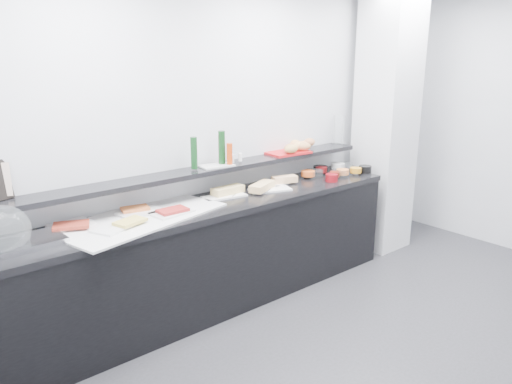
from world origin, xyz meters
TOP-DOWN VIEW (x-y plane):
  - ground at (0.00, 0.00)m, footprint 5.00×5.00m
  - back_wall at (0.00, 2.00)m, footprint 5.00×0.02m
  - column at (1.50, 1.65)m, footprint 0.50×0.50m
  - buffet_cabinet at (-0.70, 1.70)m, footprint 3.60×0.60m
  - counter_top at (-0.70, 1.70)m, footprint 3.62×0.62m
  - wall_shelf at (-0.70, 1.88)m, footprint 3.60×0.25m
  - cloche_base at (-2.13, 1.69)m, footprint 0.45×0.31m
  - linen_runner at (-1.33, 1.71)m, footprint 1.35×0.86m
  - platter_meat_a at (-1.80, 1.85)m, footprint 0.30×0.22m
  - food_meat_a at (-1.82, 1.78)m, footprint 0.28×0.23m
  - platter_salmon at (-1.29, 1.79)m, footprint 0.33×0.23m
  - food_salmon at (-1.31, 1.84)m, footprint 0.22×0.17m
  - platter_cheese at (-1.59, 1.60)m, footprint 0.34×0.29m
  - food_cheese at (-1.48, 1.59)m, footprint 0.24×0.19m
  - platter_meat_b at (-1.12, 1.64)m, footprint 0.33×0.24m
  - food_meat_b at (-1.12, 1.62)m, footprint 0.22×0.14m
  - sandwich_plate_left at (-0.53, 1.77)m, footprint 0.39×0.21m
  - sandwich_food_left at (-0.47, 1.80)m, footprint 0.29×0.12m
  - tongs_left at (-0.44, 1.74)m, footprint 0.14×0.09m
  - sandwich_plate_mid at (-0.10, 1.68)m, footprint 0.40×0.27m
  - sandwich_food_mid at (-0.17, 1.71)m, footprint 0.32×0.22m
  - tongs_mid at (-0.18, 1.62)m, footprint 0.14×0.08m
  - sandwich_plate_right at (0.14, 1.80)m, footprint 0.35×0.21m
  - sandwich_food_right at (0.15, 1.76)m, footprint 0.25×0.16m
  - tongs_right at (0.21, 1.72)m, footprint 0.14×0.08m
  - bowl_glass_fruit at (0.55, 1.77)m, footprint 0.19×0.19m
  - fill_glass_fruit at (0.48, 1.78)m, footprint 0.14×0.14m
  - bowl_black_jam at (0.73, 1.85)m, footprint 0.19×0.19m
  - fill_black_jam at (0.70, 1.81)m, footprint 0.14×0.14m
  - bowl_glass_cream at (1.03, 1.78)m, footprint 0.22×0.22m
  - fill_glass_cream at (0.97, 1.82)m, footprint 0.15×0.15m
  - bowl_red_jam at (0.56, 1.55)m, footprint 0.13×0.13m
  - fill_red_jam at (0.65, 1.59)m, footprint 0.11×0.11m
  - bowl_glass_salmon at (0.76, 1.62)m, footprint 0.18×0.18m
  - fill_glass_salmon at (0.79, 1.61)m, footprint 0.13×0.13m
  - bowl_black_fruit at (1.09, 1.57)m, footprint 0.15×0.15m
  - fill_black_fruit at (0.94, 1.57)m, footprint 0.15×0.15m
  - condiment_tray at (-0.54, 1.87)m, footprint 0.30×0.21m
  - bottle_green_a at (-0.75, 1.87)m, footprint 0.07×0.07m
  - bottle_brown at (-0.47, 1.88)m, footprint 0.07×0.07m
  - bottle_green_b at (-0.47, 1.88)m, footprint 0.07×0.07m
  - bottle_hot at (-0.43, 1.82)m, footprint 0.05×0.05m
  - shaker_salt at (-0.38, 1.85)m, footprint 0.05×0.05m
  - shaker_pepper at (-0.29, 1.86)m, footprint 0.04×0.04m
  - bread_tray at (0.30, 1.89)m, footprint 0.43×0.32m
  - bread_roll_n at (0.48, 1.96)m, footprint 0.12×0.08m
  - bread_roll_ne at (0.65, 1.93)m, footprint 0.16×0.11m
  - bread_roll_sw at (0.26, 1.79)m, footprint 0.16×0.10m
  - bread_roll_s at (0.40, 1.84)m, footprint 0.14×0.11m
  - bread_roll_se at (0.44, 1.81)m, footprint 0.18×0.15m
  - bread_roll_midw at (0.29, 1.84)m, footprint 0.15×0.11m
  - bread_roll_mide at (0.47, 1.86)m, footprint 0.14×0.09m
  - carafe at (1.05, 1.90)m, footprint 0.15×0.15m

SIDE VIEW (x-z plane):
  - ground at x=0.00m, z-range 0.00..0.00m
  - buffet_cabinet at x=-0.70m, z-range 0.00..0.85m
  - counter_top at x=-0.70m, z-range 0.85..0.90m
  - linen_runner at x=-1.33m, z-range 0.90..0.91m
  - sandwich_plate_left at x=-0.53m, z-range 0.90..0.91m
  - sandwich_plate_mid at x=-0.10m, z-range 0.90..0.91m
  - sandwich_plate_right at x=0.14m, z-range 0.90..0.91m
  - tongs_left at x=-0.44m, z-range 0.92..0.92m
  - tongs_mid at x=-0.18m, z-range 0.92..0.92m
  - tongs_right at x=0.21m, z-range 0.92..0.92m
  - cloche_base at x=-2.13m, z-range 0.90..0.94m
  - platter_meat_a at x=-1.80m, z-range 0.92..0.93m
  - platter_salmon at x=-1.29m, z-range 0.92..0.93m
  - platter_cheese at x=-1.59m, z-range 0.92..0.93m
  - platter_meat_b at x=-1.12m, z-range 0.92..0.93m
  - bowl_glass_fruit at x=0.55m, z-range 0.90..0.97m
  - bowl_black_jam at x=0.73m, z-range 0.90..0.97m
  - bowl_glass_cream at x=1.03m, z-range 0.90..0.97m
  - bowl_red_jam at x=0.56m, z-range 0.90..0.97m
  - bowl_glass_salmon at x=0.76m, z-range 0.90..0.97m
  - bowl_black_fruit at x=1.09m, z-range 0.90..0.97m
  - food_meat_a at x=-1.82m, z-range 0.93..0.95m
  - food_salmon at x=-1.31m, z-range 0.93..0.95m
  - food_cheese at x=-1.48m, z-range 0.93..0.95m
  - food_meat_b at x=-1.12m, z-range 0.93..0.95m
  - sandwich_food_left at x=-0.47m, z-range 0.91..0.97m
  - sandwich_food_mid at x=-0.17m, z-range 0.91..0.97m
  - sandwich_food_right at x=0.15m, z-range 0.91..0.97m
  - fill_glass_fruit at x=0.48m, z-range 0.92..0.97m
  - fill_black_jam at x=0.70m, z-range 0.92..0.97m
  - fill_glass_cream at x=0.97m, z-range 0.92..0.97m
  - fill_red_jam at x=0.65m, z-range 0.92..0.97m
  - fill_glass_salmon at x=0.79m, z-range 0.92..0.97m
  - fill_black_fruit at x=0.94m, z-range 0.92..0.97m
  - wall_shelf at x=-0.70m, z-range 1.11..1.15m
  - condiment_tray at x=-0.54m, z-range 1.15..1.16m
  - bread_tray at x=0.30m, z-range 1.15..1.17m
  - shaker_salt at x=-0.38m, z-range 1.16..1.23m
  - shaker_pepper at x=-0.29m, z-range 1.16..1.23m
  - bread_roll_n at x=0.48m, z-range 1.17..1.25m
  - bread_roll_ne at x=0.65m, z-range 1.17..1.25m
  - bread_roll_sw at x=0.26m, z-range 1.17..1.25m
  - bread_roll_s at x=0.40m, z-range 1.17..1.25m
  - bread_roll_se at x=0.44m, z-range 1.17..1.25m
  - bread_roll_midw at x=0.29m, z-range 1.17..1.25m
  - bread_roll_mide at x=0.47m, z-range 1.17..1.25m
  - bottle_hot at x=-0.43m, z-range 1.16..1.34m
  - bottle_brown at x=-0.47m, z-range 1.16..1.40m
  - bottle_green_a at x=-0.75m, z-range 1.16..1.42m
  - carafe at x=1.05m, z-range 1.15..1.45m
  - bottle_green_b at x=-0.47m, z-range 1.16..1.44m
  - back_wall at x=0.00m, z-range 0.00..2.70m
  - column at x=1.50m, z-range 0.00..2.70m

